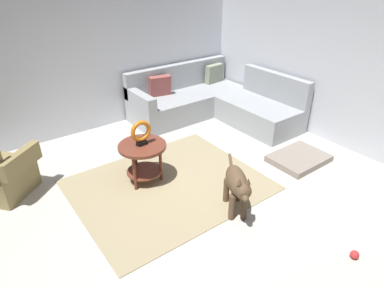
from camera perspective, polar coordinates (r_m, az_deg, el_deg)
ground_plane at (r=3.82m, az=-0.05°, el=-13.39°), size 6.00×6.00×0.10m
wall_back at (r=5.61m, az=-18.92°, el=15.19°), size 6.00×0.12×2.70m
wall_right at (r=5.29m, az=27.17°, el=12.90°), size 0.12×6.00×2.70m
area_rug at (r=4.31m, az=-4.03°, el=-7.02°), size 2.30×1.90×0.01m
sectional_couch at (r=6.08m, az=3.65°, el=7.09°), size 2.20×2.25×0.88m
side_table at (r=4.20m, az=-8.46°, el=-1.59°), size 0.60×0.60×0.54m
torus_sculpture at (r=4.06m, az=-8.75°, el=2.01°), size 0.28×0.08×0.33m
dog_bed_mat at (r=5.01m, az=17.88°, el=-2.38°), size 0.80×0.60×0.09m
dog at (r=3.69m, az=7.75°, el=-6.92°), size 0.48×0.75×0.63m
dog_toy_ball at (r=3.71m, az=26.15°, el=-16.71°), size 0.09×0.09×0.09m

